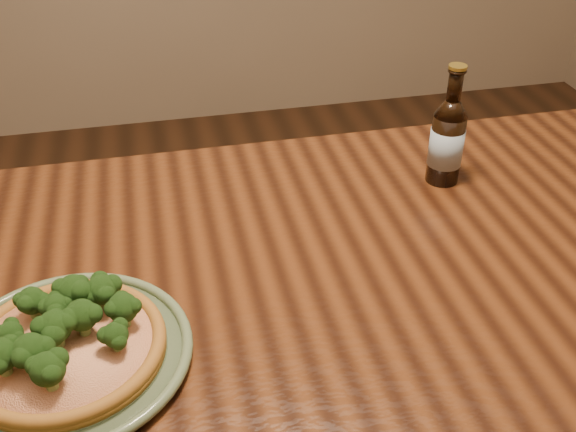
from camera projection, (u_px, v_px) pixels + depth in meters
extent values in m
cube|color=#47230F|center=(244.00, 311.00, 0.94)|extent=(1.60, 0.90, 0.04)
cylinder|color=#47230F|center=(528.00, 277.00, 1.59)|extent=(0.07, 0.07, 0.71)
cylinder|color=#596C4B|center=(68.00, 358.00, 0.83)|extent=(0.28, 0.28, 0.01)
torus|color=#596C4B|center=(67.00, 354.00, 0.83)|extent=(0.31, 0.31, 0.01)
torus|color=#596C4B|center=(67.00, 355.00, 0.83)|extent=(0.25, 0.25, 0.01)
cylinder|color=#9B6523|center=(66.00, 351.00, 0.82)|extent=(0.24, 0.24, 0.01)
torus|color=#9B6523|center=(65.00, 346.00, 0.82)|extent=(0.25, 0.25, 0.02)
cylinder|color=#FBD799|center=(65.00, 346.00, 0.82)|extent=(0.21, 0.21, 0.01)
sphere|color=#29531A|center=(57.00, 307.00, 0.84)|extent=(0.03, 0.03, 0.03)
sphere|color=#29531A|center=(55.00, 327.00, 0.80)|extent=(0.05, 0.05, 0.04)
sphere|color=#29531A|center=(11.00, 334.00, 0.80)|extent=(0.04, 0.04, 0.03)
sphere|color=#29531A|center=(123.00, 308.00, 0.83)|extent=(0.05, 0.05, 0.04)
sphere|color=#29531A|center=(74.00, 290.00, 0.85)|extent=(0.04, 0.04, 0.04)
sphere|color=#29531A|center=(48.00, 369.00, 0.74)|extent=(0.05, 0.05, 0.04)
sphere|color=#29531A|center=(115.00, 335.00, 0.80)|extent=(0.04, 0.04, 0.03)
sphere|color=#29531A|center=(1.00, 355.00, 0.76)|extent=(0.06, 0.06, 0.04)
sphere|color=#29531A|center=(31.00, 350.00, 0.77)|extent=(0.05, 0.05, 0.04)
sphere|color=#29531A|center=(82.00, 315.00, 0.82)|extent=(0.04, 0.04, 0.04)
sphere|color=#29531A|center=(102.00, 290.00, 0.86)|extent=(0.05, 0.05, 0.04)
sphere|color=#29531A|center=(32.00, 301.00, 0.84)|extent=(0.04, 0.04, 0.04)
cylinder|color=black|center=(446.00, 149.00, 1.16)|extent=(0.06, 0.06, 0.12)
cone|color=black|center=(452.00, 108.00, 1.12)|extent=(0.06, 0.06, 0.03)
cylinder|color=black|center=(455.00, 85.00, 1.09)|extent=(0.02, 0.02, 0.06)
torus|color=black|center=(457.00, 71.00, 1.08)|extent=(0.03, 0.03, 0.00)
cylinder|color=#A58C33|center=(458.00, 67.00, 1.08)|extent=(0.03, 0.03, 0.01)
cylinder|color=#98ACB8|center=(446.00, 147.00, 1.16)|extent=(0.06, 0.06, 0.07)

